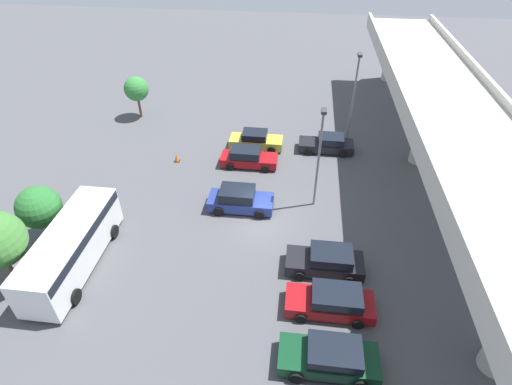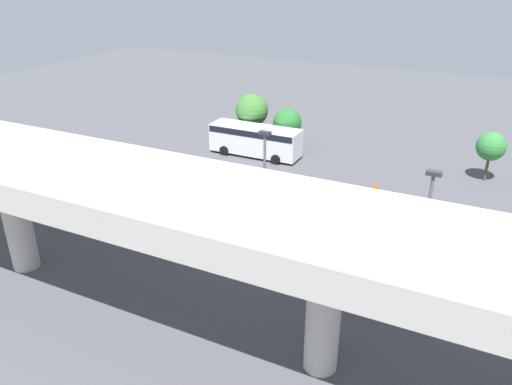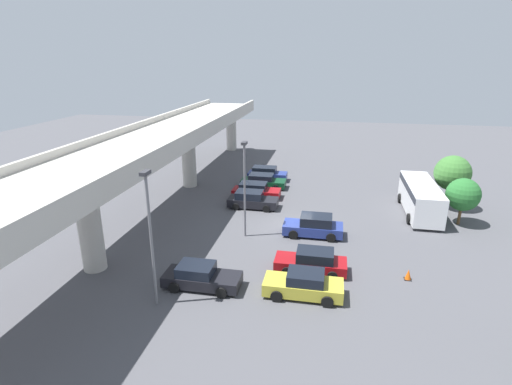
{
  "view_description": "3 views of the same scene",
  "coord_description": "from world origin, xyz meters",
  "px_view_note": "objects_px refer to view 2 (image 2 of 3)",
  "views": [
    {
      "loc": [
        20.6,
        2.3,
        18.23
      ],
      "look_at": [
        0.06,
        -0.19,
        2.46
      ],
      "focal_mm": 28.0,
      "sensor_mm": 36.0,
      "label": 1
    },
    {
      "loc": [
        -14.04,
        28.8,
        16.25
      ],
      "look_at": [
        0.11,
        0.03,
        1.53
      ],
      "focal_mm": 35.0,
      "sensor_mm": 36.0,
      "label": 2
    },
    {
      "loc": [
        -30.06,
        -2.5,
        13.23
      ],
      "look_at": [
        0.96,
        3.5,
        2.51
      ],
      "focal_mm": 28.0,
      "sensor_mm": 36.0,
      "label": 3
    }
  ],
  "objects_px": {
    "tree_front_right": "(252,110)",
    "traffic_cone": "(376,186)",
    "parked_car_5": "(105,201)",
    "tree_front_left": "(491,147)",
    "parked_car_4": "(139,211)",
    "parked_car_2": "(281,197)",
    "parked_car_7": "(399,223)",
    "lamp_post_mid_lot": "(424,234)",
    "parked_car_6": "(76,194)",
    "shuttle_bus": "(255,138)",
    "tree_front_centre": "(287,123)",
    "parked_car_3": "(176,217)",
    "parked_car_1": "(357,213)",
    "lamp_post_near_aisle": "(265,180)",
    "parked_car_0": "(380,272)"
  },
  "relations": [
    {
      "from": "parked_car_0",
      "to": "parked_car_2",
      "type": "bearing_deg",
      "value": 54.16
    },
    {
      "from": "shuttle_bus",
      "to": "lamp_post_mid_lot",
      "type": "bearing_deg",
      "value": 135.44
    },
    {
      "from": "parked_car_4",
      "to": "parked_car_6",
      "type": "distance_m",
      "value": 5.96
    },
    {
      "from": "lamp_post_mid_lot",
      "to": "tree_front_left",
      "type": "height_order",
      "value": "lamp_post_mid_lot"
    },
    {
      "from": "lamp_post_mid_lot",
      "to": "parked_car_2",
      "type": "bearing_deg",
      "value": -36.91
    },
    {
      "from": "parked_car_5",
      "to": "tree_front_left",
      "type": "distance_m",
      "value": 30.36
    },
    {
      "from": "parked_car_2",
      "to": "tree_front_left",
      "type": "distance_m",
      "value": 17.91
    },
    {
      "from": "shuttle_bus",
      "to": "parked_car_7",
      "type": "bearing_deg",
      "value": 148.87
    },
    {
      "from": "parked_car_6",
      "to": "shuttle_bus",
      "type": "height_order",
      "value": "shuttle_bus"
    },
    {
      "from": "parked_car_2",
      "to": "traffic_cone",
      "type": "height_order",
      "value": "parked_car_2"
    },
    {
      "from": "parked_car_0",
      "to": "parked_car_6",
      "type": "height_order",
      "value": "parked_car_6"
    },
    {
      "from": "parked_car_5",
      "to": "traffic_cone",
      "type": "distance_m",
      "value": 20.69
    },
    {
      "from": "parked_car_4",
      "to": "lamp_post_mid_lot",
      "type": "height_order",
      "value": "lamp_post_mid_lot"
    },
    {
      "from": "parked_car_6",
      "to": "parked_car_2",
      "type": "bearing_deg",
      "value": -66.48
    },
    {
      "from": "parked_car_1",
      "to": "tree_front_left",
      "type": "height_order",
      "value": "tree_front_left"
    },
    {
      "from": "parked_car_5",
      "to": "tree_front_left",
      "type": "bearing_deg",
      "value": -53.4
    },
    {
      "from": "tree_front_left",
      "to": "tree_front_centre",
      "type": "distance_m",
      "value": 17.64
    },
    {
      "from": "parked_car_3",
      "to": "parked_car_2",
      "type": "bearing_deg",
      "value": -40.67
    },
    {
      "from": "parked_car_4",
      "to": "tree_front_right",
      "type": "relative_size",
      "value": 0.95
    },
    {
      "from": "parked_car_3",
      "to": "tree_front_right",
      "type": "bearing_deg",
      "value": 10.04
    },
    {
      "from": "parked_car_1",
      "to": "traffic_cone",
      "type": "relative_size",
      "value": 6.59
    },
    {
      "from": "parked_car_7",
      "to": "shuttle_bus",
      "type": "height_order",
      "value": "shuttle_bus"
    },
    {
      "from": "parked_car_6",
      "to": "traffic_cone",
      "type": "height_order",
      "value": "parked_car_6"
    },
    {
      "from": "tree_front_right",
      "to": "traffic_cone",
      "type": "xyz_separation_m",
      "value": [
        -13.76,
        5.6,
        -3.06
      ]
    },
    {
      "from": "parked_car_2",
      "to": "parked_car_3",
      "type": "bearing_deg",
      "value": -40.67
    },
    {
      "from": "parked_car_4",
      "to": "parked_car_7",
      "type": "bearing_deg",
      "value": -69.78
    },
    {
      "from": "parked_car_1",
      "to": "lamp_post_near_aisle",
      "type": "xyz_separation_m",
      "value": [
        4.52,
        5.42,
        3.7
      ]
    },
    {
      "from": "lamp_post_near_aisle",
      "to": "traffic_cone",
      "type": "distance_m",
      "value": 12.9
    },
    {
      "from": "parked_car_3",
      "to": "parked_car_7",
      "type": "distance_m",
      "value": 14.85
    },
    {
      "from": "parked_car_1",
      "to": "lamp_post_mid_lot",
      "type": "bearing_deg",
      "value": 32.18
    },
    {
      "from": "parked_car_1",
      "to": "parked_car_0",
      "type": "bearing_deg",
      "value": 25.49
    },
    {
      "from": "parked_car_4",
      "to": "shuttle_bus",
      "type": "xyz_separation_m",
      "value": [
        -1.48,
        -15.16,
        0.93
      ]
    },
    {
      "from": "parked_car_4",
      "to": "tree_front_left",
      "type": "height_order",
      "value": "tree_front_left"
    },
    {
      "from": "parked_car_6",
      "to": "tree_front_right",
      "type": "relative_size",
      "value": 0.88
    },
    {
      "from": "tree_front_left",
      "to": "lamp_post_near_aisle",
      "type": "bearing_deg",
      "value": 55.26
    },
    {
      "from": "parked_car_0",
      "to": "tree_front_left",
      "type": "xyz_separation_m",
      "value": [
        -4.36,
        -18.34,
        2.24
      ]
    },
    {
      "from": "parked_car_4",
      "to": "parked_car_5",
      "type": "relative_size",
      "value": 1.0
    },
    {
      "from": "parked_car_2",
      "to": "shuttle_bus",
      "type": "bearing_deg",
      "value": -144.01
    },
    {
      "from": "parked_car_5",
      "to": "tree_front_centre",
      "type": "relative_size",
      "value": 1.19
    },
    {
      "from": "parked_car_6",
      "to": "parked_car_1",
      "type": "bearing_deg",
      "value": -72.3
    },
    {
      "from": "parked_car_0",
      "to": "parked_car_4",
      "type": "bearing_deg",
      "value": 89.63
    },
    {
      "from": "parked_car_0",
      "to": "shuttle_bus",
      "type": "distance_m",
      "value": 21.59
    },
    {
      "from": "parked_car_2",
      "to": "lamp_post_near_aisle",
      "type": "bearing_deg",
      "value": 12.06
    },
    {
      "from": "parked_car_7",
      "to": "traffic_cone",
      "type": "relative_size",
      "value": 6.57
    },
    {
      "from": "parked_car_0",
      "to": "lamp_post_near_aisle",
      "type": "distance_m",
      "value": 8.54
    },
    {
      "from": "shuttle_bus",
      "to": "tree_front_left",
      "type": "relative_size",
      "value": 2.07
    },
    {
      "from": "lamp_post_mid_lot",
      "to": "tree_front_left",
      "type": "xyz_separation_m",
      "value": [
        -2.19,
        -20.22,
        -1.66
      ]
    },
    {
      "from": "parked_car_1",
      "to": "tree_front_left",
      "type": "relative_size",
      "value": 1.12
    },
    {
      "from": "shuttle_bus",
      "to": "parked_car_6",
      "type": "bearing_deg",
      "value": 63.66
    },
    {
      "from": "parked_car_0",
      "to": "tree_front_left",
      "type": "distance_m",
      "value": 18.98
    }
  ]
}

